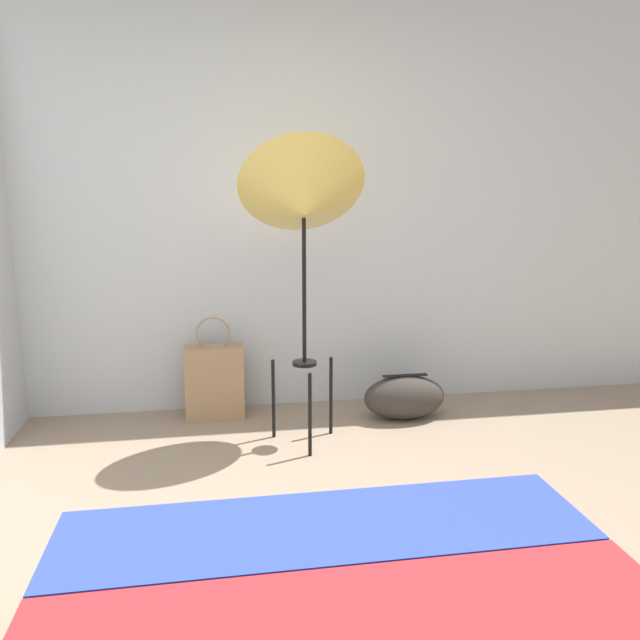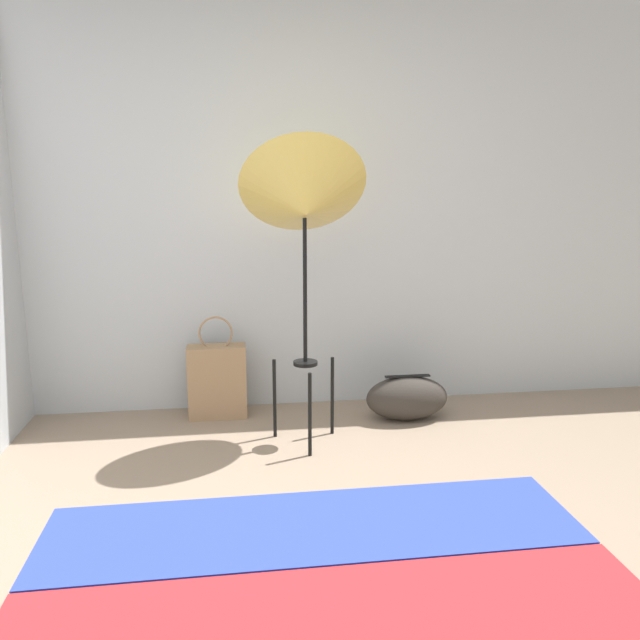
{
  "view_description": "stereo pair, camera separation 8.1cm",
  "coord_description": "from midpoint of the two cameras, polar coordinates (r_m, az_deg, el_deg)",
  "views": [
    {
      "loc": [
        -0.37,
        -1.75,
        1.4
      ],
      "look_at": [
        0.15,
        1.33,
        0.74
      ],
      "focal_mm": 35.0,
      "sensor_mm": 36.0,
      "label": 1
    },
    {
      "loc": [
        -0.29,
        -1.77,
        1.4
      ],
      "look_at": [
        0.15,
        1.33,
        0.74
      ],
      "focal_mm": 35.0,
      "sensor_mm": 36.0,
      "label": 2
    }
  ],
  "objects": [
    {
      "name": "wall_back",
      "position": [
        3.97,
        -4.84,
        10.43
      ],
      "size": [
        8.0,
        0.05,
        2.6
      ],
      "color": "#B7BCC1",
      "rests_on": "ground_plane"
    },
    {
      "name": "duffel_bag",
      "position": [
        3.91,
        7.12,
        -7.02
      ],
      "size": [
        0.51,
        0.27,
        0.28
      ],
      "color": "#332D28",
      "rests_on": "ground_plane"
    },
    {
      "name": "tote_bag",
      "position": [
        3.93,
        -10.21,
        -5.54
      ],
      "size": [
        0.36,
        0.16,
        0.64
      ],
      "color": "#9E7A56",
      "rests_on": "ground_plane"
    },
    {
      "name": "ground_plane",
      "position": [
        2.27,
        0.99,
        -26.11
      ],
      "size": [
        14.0,
        14.0,
        0.0
      ],
      "primitive_type": "plane",
      "color": "gray"
    },
    {
      "name": "photo_umbrella",
      "position": [
        3.31,
        -2.22,
        10.78
      ],
      "size": [
        0.68,
        0.63,
        1.67
      ],
      "color": "black",
      "rests_on": "ground_plane"
    }
  ]
}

